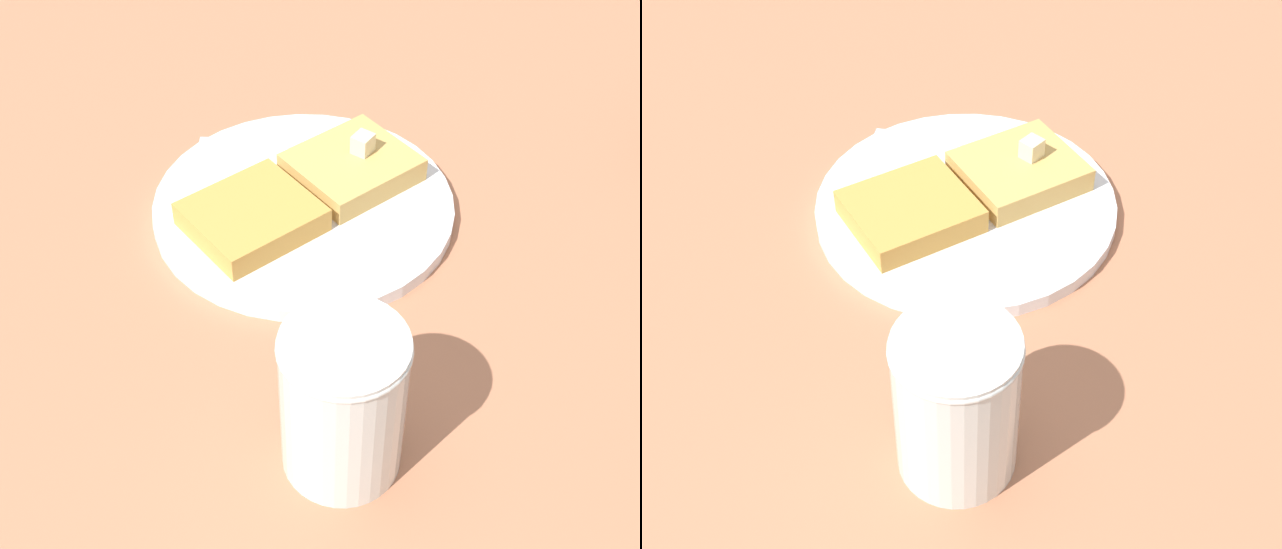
{
  "view_description": "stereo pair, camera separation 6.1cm",
  "coord_description": "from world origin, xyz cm",
  "views": [
    {
      "loc": [
        38.86,
        56.52,
        50.74
      ],
      "look_at": [
        12.32,
        21.93,
        7.3
      ],
      "focal_mm": 50.0,
      "sensor_mm": 36.0,
      "label": 1
    },
    {
      "loc": [
        33.73,
        59.91,
        50.74
      ],
      "look_at": [
        12.32,
        21.93,
        7.3
      ],
      "focal_mm": 50.0,
      "sensor_mm": 36.0,
      "label": 2
    }
  ],
  "objects": [
    {
      "name": "plate",
      "position": [
        6.22,
        11.76,
        3.46
      ],
      "size": [
        24.46,
        24.46,
        1.18
      ],
      "color": "silver",
      "rests_on": "table_surface"
    },
    {
      "name": "butter_pat_primary",
      "position": [
        0.35,
        11.64,
        6.86
      ],
      "size": [
        2.0,
        1.89,
        1.63
      ],
      "primitive_type": "cube",
      "rotation": [
        0.0,
        0.0,
        0.31
      ],
      "color": "beige",
      "rests_on": "toast_slice_left"
    },
    {
      "name": "toast_slice_middle",
      "position": [
        11.27,
        11.82,
        5.01
      ],
      "size": [
        9.42,
        8.43,
        2.07
      ],
      "primitive_type": "cube",
      "rotation": [
        0.0,
        0.0,
        0.01
      ],
      "color": "gold",
      "rests_on": "plate"
    },
    {
      "name": "toast_slice_left",
      "position": [
        1.16,
        11.69,
        5.01
      ],
      "size": [
        9.42,
        8.43,
        2.07
      ],
      "primitive_type": "cube",
      "rotation": [
        0.0,
        0.0,
        0.01
      ],
      "color": "tan",
      "rests_on": "plate"
    },
    {
      "name": "table_surface",
      "position": [
        0.0,
        0.0,
        1.4
      ],
      "size": [
        122.36,
        122.36,
        2.8
      ],
      "primitive_type": "cube",
      "color": "#AF6E4D",
      "rests_on": "ground"
    },
    {
      "name": "fork",
      "position": [
        1.83,
        5.83,
        4.15
      ],
      "size": [
        13.11,
        11.47,
        0.36
      ],
      "color": "silver",
      "rests_on": "plate"
    },
    {
      "name": "syrup_jar",
      "position": [
        18.43,
        32.09,
        7.87
      ],
      "size": [
        7.69,
        7.69,
        11.05
      ],
      "color": "#4A1F08",
      "rests_on": "table_surface"
    }
  ]
}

